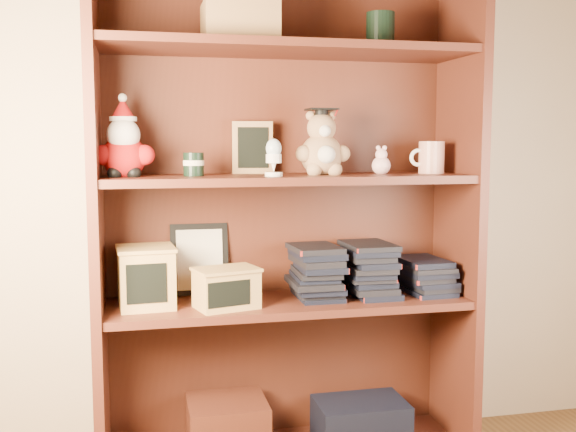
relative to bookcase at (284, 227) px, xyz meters
name	(u,v)px	position (x,y,z in m)	size (l,w,h in m)	color
bookcase	(284,227)	(0.00, 0.00, 0.00)	(1.20, 0.35, 1.60)	#512317
shelf_lower	(288,303)	(0.00, -0.05, -0.24)	(1.14, 0.33, 0.02)	#512317
shelf_upper	(288,179)	(0.00, -0.05, 0.16)	(1.14, 0.33, 0.02)	#512317
santa_plush	(124,146)	(-0.50, -0.06, 0.26)	(0.18, 0.13, 0.25)	#A50F0F
teachers_tin	(194,164)	(-0.29, -0.05, 0.21)	(0.06, 0.06, 0.07)	black
chalkboard_plaque	(253,148)	(-0.09, 0.06, 0.25)	(0.13, 0.08, 0.17)	#9E7547
egg_cup	(274,156)	(-0.06, -0.13, 0.23)	(0.05, 0.05, 0.11)	white
grad_teddy_bear	(322,149)	(0.11, -0.06, 0.25)	(0.18, 0.15, 0.22)	tan
pink_figurine	(381,163)	(0.31, -0.05, 0.21)	(0.06, 0.06, 0.10)	beige
teacher_mug	(431,157)	(0.48, -0.05, 0.22)	(0.12, 0.08, 0.11)	silver
certificate_frame	(200,259)	(-0.27, 0.09, -0.11)	(0.19, 0.05, 0.24)	black
treats_box	(146,277)	(-0.44, -0.05, -0.13)	(0.18, 0.18, 0.19)	tan
pencils_box	(226,288)	(-0.20, -0.12, -0.17)	(0.22, 0.18, 0.12)	tan
book_stack_left	(315,274)	(0.09, -0.05, -0.15)	(0.14, 0.20, 0.16)	black
book_stack_mid	(370,271)	(0.28, -0.05, -0.15)	(0.14, 0.20, 0.16)	black
book_stack_right	(426,276)	(0.48, -0.05, -0.17)	(0.14, 0.20, 0.11)	black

